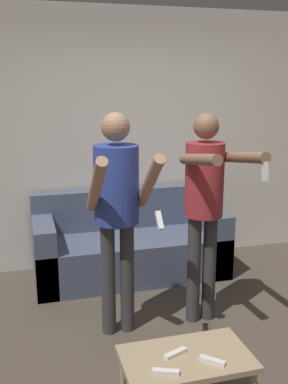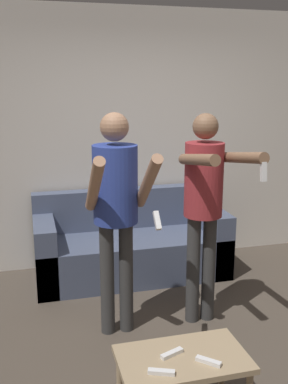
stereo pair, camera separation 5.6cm
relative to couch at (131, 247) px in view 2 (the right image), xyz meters
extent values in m
plane|color=#4C4238|center=(0.12, -1.59, -0.29)|extent=(14.00, 14.00, 0.00)
cube|color=silver|center=(0.12, 0.42, 1.06)|extent=(6.40, 0.06, 2.70)
cube|color=#4C5670|center=(0.00, -0.04, -0.08)|extent=(1.93, 0.78, 0.43)
cube|color=#4C5670|center=(0.00, 0.27, 0.34)|extent=(1.93, 0.16, 0.42)
cube|color=#4C5670|center=(-0.87, -0.04, 0.04)|extent=(0.20, 0.78, 0.66)
cube|color=#4C5670|center=(0.87, -0.04, 0.04)|extent=(0.20, 0.78, 0.66)
cylinder|color=#383838|center=(-0.43, -1.05, 0.16)|extent=(0.11, 0.11, 0.92)
cylinder|color=#383838|center=(-0.28, -1.05, 0.16)|extent=(0.11, 0.11, 0.92)
cylinder|color=#2D429E|center=(-0.35, -1.05, 0.92)|extent=(0.34, 0.34, 0.59)
sphere|color=#A87A5B|center=(-0.35, -1.05, 1.34)|extent=(0.21, 0.21, 0.21)
cylinder|color=#A87A5B|center=(-0.54, -1.29, 0.97)|extent=(0.08, 0.53, 0.48)
cylinder|color=#A87A5B|center=(-0.16, -1.29, 0.97)|extent=(0.08, 0.53, 0.48)
cube|color=white|center=(-0.16, -1.52, 0.76)|extent=(0.04, 0.11, 0.12)
cylinder|color=#383838|center=(0.28, -1.05, 0.16)|extent=(0.11, 0.11, 0.91)
cylinder|color=#383838|center=(0.42, -1.05, 0.16)|extent=(0.11, 0.11, 0.91)
cylinder|color=#9E2D33|center=(0.35, -1.05, 0.91)|extent=(0.31, 0.31, 0.59)
sphere|color=brown|center=(0.35, -1.05, 1.33)|extent=(0.20, 0.20, 0.20)
cylinder|color=brown|center=(0.18, -1.35, 1.13)|extent=(0.08, 0.61, 0.17)
cylinder|color=brown|center=(0.53, -1.35, 1.13)|extent=(0.08, 0.61, 0.17)
cube|color=white|center=(0.53, -1.65, 1.08)|extent=(0.04, 0.05, 0.13)
cube|color=tan|center=(-0.16, -2.07, 0.08)|extent=(0.77, 0.45, 0.04)
cylinder|color=tan|center=(-0.51, -1.89, -0.12)|extent=(0.04, 0.04, 0.35)
cylinder|color=tan|center=(0.18, -1.89, -0.12)|extent=(0.04, 0.04, 0.35)
cube|color=white|center=(-0.33, -2.19, 0.11)|extent=(0.15, 0.09, 0.02)
cube|color=white|center=(-0.04, -2.17, 0.11)|extent=(0.13, 0.13, 0.02)
cube|color=white|center=(-0.22, -2.04, 0.11)|extent=(0.15, 0.09, 0.02)
camera|label=1|loc=(-1.02, -4.24, 1.66)|focal=42.00mm
camera|label=2|loc=(-0.97, -4.26, 1.66)|focal=42.00mm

